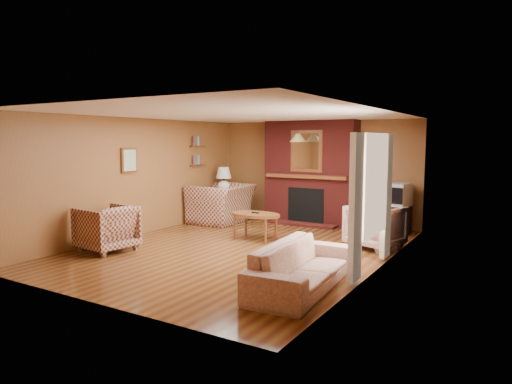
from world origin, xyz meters
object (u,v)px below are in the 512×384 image
Objects in this scene: table_lamp at (224,179)px; tv_stand at (396,219)px; fireplace at (310,173)px; floral_armchair at (375,226)px; crt_tv at (397,194)px; plaid_armchair at (107,228)px; floral_sofa at (302,266)px; plaid_loveseat at (221,203)px; coffee_table at (255,216)px; side_table at (224,206)px.

table_lamp is 1.09× the size of tv_stand.
fireplace reaches higher than floral_armchair.
tv_stand is 0.53m from crt_tv.
floral_sofa is (3.85, -0.10, -0.10)m from plaid_armchair.
floral_sofa is at bearing -92.02° from crt_tv.
coffee_table is (1.69, -1.23, 0.02)m from plaid_loveseat.
side_table is (-4.00, 3.91, 0.02)m from floral_sofa.
fireplace is 2.22m from plaid_loveseat.
plaid_loveseat is at bearing 10.19° from floral_armchair.
tv_stand is (2.05, -0.18, -0.89)m from fireplace.
plaid_loveseat reaches higher than plaid_armchair.
side_table is at bearing -175.26° from crt_tv.
floral_sofa is at bearing 44.49° from plaid_loveseat.
plaid_loveseat is 0.54m from side_table.
plaid_armchair reaches higher than tv_stand.
crt_tv is (4.15, 0.34, -0.18)m from table_lamp.
fireplace is 4.92m from floral_sofa.
table_lamp is at bearing -165.71° from fireplace.
fireplace is at bearing 161.55° from plaid_armchair.
coffee_table is (1.79, 2.12, 0.07)m from plaid_armchair.
side_table reaches higher than coffee_table.
floral_sofa is 2.78m from floral_armchair.
crt_tv reaches higher than coffee_table.
side_table reaches higher than tv_stand.
side_table is at bearing 138.95° from coffee_table.
fireplace is 4.07× the size of tv_stand.
fireplace is 2.24m from tv_stand.
floral_armchair is at bearing 129.48° from plaid_armchair.
plaid_loveseat is at bearing -151.74° from fireplace.
fireplace is 3.75× the size of table_lamp.
fireplace is at bearing 14.29° from table_lamp.
tv_stand is at bearing 4.82° from table_lamp.
table_lamp is at bearing 138.95° from coffee_table.
plaid_armchair reaches higher than floral_sofa.
crt_tv is at bearing -5.30° from fireplace.
floral_armchair is 1.34× the size of side_table.
fireplace is 1.73× the size of plaid_loveseat.
floral_armchair is (0.15, 2.78, 0.09)m from floral_sofa.
tv_stand is at bearing 90.00° from crt_tv.
tv_stand is at bearing 98.86° from plaid_loveseat.
plaid_loveseat is 0.76m from table_lamp.
floral_sofa reaches higher than coffee_table.
plaid_loveseat is at bearing -175.99° from plaid_armchair.
floral_armchair is (2.05, -1.67, -0.79)m from fireplace.
coffee_table is at bearing 38.91° from floral_sofa.
floral_armchair is at bearing -39.10° from fireplace.
side_table is 1.01× the size of table_lamp.
plaid_loveseat is 1.60× the size of floral_armchair.
side_table is 0.68m from table_lamp.
tv_stand is (-0.00, 1.48, -0.10)m from floral_armchair.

